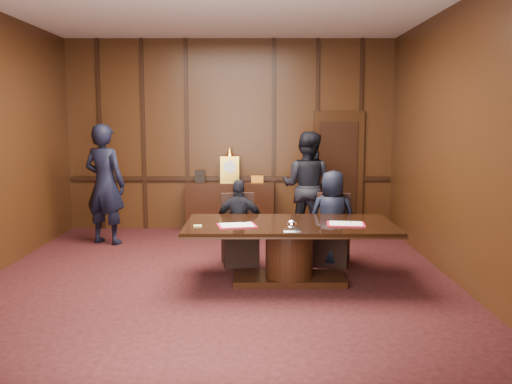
# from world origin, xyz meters

# --- Properties ---
(room) EXTENTS (7.00, 7.04, 3.50)m
(room) POSITION_xyz_m (0.07, 0.14, 1.72)
(room) COLOR black
(room) RESTS_ON ground
(sideboard) EXTENTS (1.60, 0.45, 1.54)m
(sideboard) POSITION_xyz_m (0.00, 3.26, 0.49)
(sideboard) COLOR black
(sideboard) RESTS_ON ground
(conference_table) EXTENTS (2.62, 1.32, 0.76)m
(conference_table) POSITION_xyz_m (0.90, 0.09, 0.51)
(conference_table) COLOR black
(conference_table) RESTS_ON ground
(folder_left) EXTENTS (0.52, 0.41, 0.02)m
(folder_left) POSITION_xyz_m (0.25, -0.11, 0.77)
(folder_left) COLOR #A60F26
(folder_left) RESTS_ON conference_table
(folder_right) EXTENTS (0.49, 0.37, 0.02)m
(folder_right) POSITION_xyz_m (1.59, -0.02, 0.77)
(folder_right) COLOR #A60F26
(folder_right) RESTS_ON conference_table
(inkstand) EXTENTS (0.20, 0.14, 0.12)m
(inkstand) POSITION_xyz_m (0.90, -0.36, 0.81)
(inkstand) COLOR white
(inkstand) RESTS_ON conference_table
(notepad) EXTENTS (0.11, 0.09, 0.01)m
(notepad) POSITION_xyz_m (-0.23, -0.13, 0.77)
(notepad) COLOR #DAC56A
(notepad) RESTS_ON conference_table
(chair_left) EXTENTS (0.56, 0.56, 0.99)m
(chair_left) POSITION_xyz_m (0.25, 0.96, 0.29)
(chair_left) COLOR black
(chair_left) RESTS_ON ground
(chair_right) EXTENTS (0.59, 0.59, 0.99)m
(chair_right) POSITION_xyz_m (1.56, 0.96, 0.29)
(chair_right) COLOR black
(chair_right) RESTS_ON ground
(signatory_left) EXTENTS (0.73, 0.33, 1.22)m
(signatory_left) POSITION_xyz_m (0.25, 0.89, 0.61)
(signatory_left) COLOR black
(signatory_left) RESTS_ON ground
(signatory_right) EXTENTS (0.73, 0.56, 1.35)m
(signatory_right) POSITION_xyz_m (1.55, 0.89, 0.67)
(signatory_right) COLOR black
(signatory_right) RESTS_ON ground
(witness_left) EXTENTS (0.84, 0.69, 1.98)m
(witness_left) POSITION_xyz_m (-2.00, 2.24, 0.99)
(witness_left) COLOR black
(witness_left) RESTS_ON ground
(witness_right) EXTENTS (1.10, 1.00, 1.85)m
(witness_right) POSITION_xyz_m (1.34, 2.44, 0.92)
(witness_right) COLOR black
(witness_right) RESTS_ON ground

